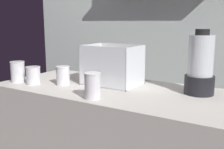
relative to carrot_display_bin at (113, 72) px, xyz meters
name	(u,v)px	position (x,y,z in m)	size (l,w,h in m)	color
back_wall_unit	(162,24)	(0.04, 0.68, 0.29)	(2.60, 0.24, 2.50)	silver
carrot_display_bin	(113,72)	(0.00, 0.00, 0.00)	(0.33, 0.24, 0.24)	white
blender_pitcher	(200,67)	(0.51, 0.04, 0.07)	(0.16, 0.16, 0.34)	black
juice_cup_pomegranate_far_left	(18,73)	(-0.55, -0.27, -0.02)	(0.09, 0.09, 0.13)	white
juice_cup_carrot_left	(33,77)	(-0.42, -0.26, -0.03)	(0.09, 0.09, 0.11)	white
juice_cup_mango_middle	(63,77)	(-0.25, -0.18, -0.02)	(0.08, 0.08, 0.12)	white
juice_cup_carrot_right	(92,87)	(0.08, -0.33, -0.02)	(0.08, 0.08, 0.13)	white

